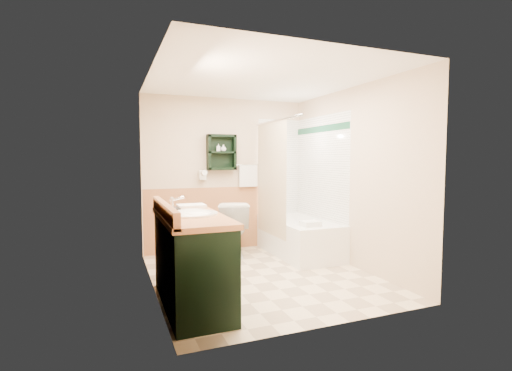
% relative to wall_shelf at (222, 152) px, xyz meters
% --- Properties ---
extents(floor, '(3.00, 3.00, 0.00)m').
position_rel_wall_shelf_xyz_m(floor, '(0.10, -1.41, -1.55)').
color(floor, beige).
rests_on(floor, ground).
extents(back_wall, '(2.60, 0.04, 2.40)m').
position_rel_wall_shelf_xyz_m(back_wall, '(0.10, 0.11, -0.35)').
color(back_wall, beige).
rests_on(back_wall, ground).
extents(left_wall, '(0.04, 3.00, 2.40)m').
position_rel_wall_shelf_xyz_m(left_wall, '(-1.22, -1.41, -0.35)').
color(left_wall, beige).
rests_on(left_wall, ground).
extents(right_wall, '(0.04, 3.00, 2.40)m').
position_rel_wall_shelf_xyz_m(right_wall, '(1.42, -1.41, -0.35)').
color(right_wall, beige).
rests_on(right_wall, ground).
extents(ceiling, '(2.60, 3.00, 0.04)m').
position_rel_wall_shelf_xyz_m(ceiling, '(0.10, -1.41, 0.87)').
color(ceiling, white).
rests_on(ceiling, back_wall).
extents(wainscot_left, '(2.98, 2.98, 1.00)m').
position_rel_wall_shelf_xyz_m(wainscot_left, '(-1.19, -1.41, -1.05)').
color(wainscot_left, '#CA8152').
rests_on(wainscot_left, left_wall).
extents(wainscot_back, '(2.58, 2.58, 1.00)m').
position_rel_wall_shelf_xyz_m(wainscot_back, '(0.10, 0.08, -1.05)').
color(wainscot_back, '#CA8152').
rests_on(wainscot_back, back_wall).
extents(mirror_frame, '(1.30, 1.30, 1.00)m').
position_rel_wall_shelf_xyz_m(mirror_frame, '(-1.17, -1.96, -0.05)').
color(mirror_frame, '#935D30').
rests_on(mirror_frame, left_wall).
extents(mirror_glass, '(1.20, 1.20, 0.90)m').
position_rel_wall_shelf_xyz_m(mirror_glass, '(-1.17, -1.96, -0.05)').
color(mirror_glass, white).
rests_on(mirror_glass, left_wall).
extents(tile_right, '(1.50, 1.50, 2.10)m').
position_rel_wall_shelf_xyz_m(tile_right, '(1.38, -0.66, -0.50)').
color(tile_right, white).
rests_on(tile_right, right_wall).
extents(tile_back, '(0.95, 0.95, 2.10)m').
position_rel_wall_shelf_xyz_m(tile_back, '(1.13, 0.07, -0.50)').
color(tile_back, white).
rests_on(tile_back, back_wall).
extents(tile_accent, '(1.50, 1.50, 0.10)m').
position_rel_wall_shelf_xyz_m(tile_accent, '(1.37, -0.66, 0.35)').
color(tile_accent, '#154930').
rests_on(tile_accent, right_wall).
extents(wall_shelf, '(0.45, 0.15, 0.55)m').
position_rel_wall_shelf_xyz_m(wall_shelf, '(0.00, 0.00, 0.00)').
color(wall_shelf, black).
rests_on(wall_shelf, back_wall).
extents(hair_dryer, '(0.10, 0.24, 0.18)m').
position_rel_wall_shelf_xyz_m(hair_dryer, '(-0.30, 0.02, -0.35)').
color(hair_dryer, white).
rests_on(hair_dryer, back_wall).
extents(towel_bar, '(0.40, 0.06, 0.40)m').
position_rel_wall_shelf_xyz_m(towel_bar, '(0.45, 0.04, -0.20)').
color(towel_bar, silver).
rests_on(towel_bar, back_wall).
extents(curtain_rod, '(0.03, 1.60, 0.03)m').
position_rel_wall_shelf_xyz_m(curtain_rod, '(0.63, -0.66, 0.45)').
color(curtain_rod, silver).
rests_on(curtain_rod, back_wall).
extents(shower_curtain, '(1.05, 1.05, 1.70)m').
position_rel_wall_shelf_xyz_m(shower_curtain, '(0.63, -0.48, -0.40)').
color(shower_curtain, beige).
rests_on(shower_curtain, curtain_rod).
extents(vanity, '(0.59, 1.43, 0.90)m').
position_rel_wall_shelf_xyz_m(vanity, '(-0.89, -1.99, -1.10)').
color(vanity, black).
rests_on(vanity, ground).
extents(bathtub, '(0.79, 1.50, 0.53)m').
position_rel_wall_shelf_xyz_m(bathtub, '(1.03, -0.66, -1.29)').
color(bathtub, white).
rests_on(bathtub, ground).
extents(toilet, '(0.66, 0.91, 0.80)m').
position_rel_wall_shelf_xyz_m(toilet, '(0.11, -0.24, -1.15)').
color(toilet, white).
rests_on(toilet, ground).
extents(counter_towel, '(0.30, 0.23, 0.04)m').
position_rel_wall_shelf_xyz_m(counter_towel, '(-0.79, -1.51, -0.63)').
color(counter_towel, silver).
rests_on(counter_towel, vanity).
extents(vanity_book, '(0.15, 0.05, 0.20)m').
position_rel_wall_shelf_xyz_m(vanity_book, '(-1.06, -1.53, -0.54)').
color(vanity_book, black).
rests_on(vanity_book, vanity).
extents(tub_towel, '(0.25, 0.21, 0.07)m').
position_rel_wall_shelf_xyz_m(tub_towel, '(0.92, -1.16, -0.99)').
color(tub_towel, silver).
rests_on(tub_towel, bathtub).
extents(soap_bottle_a, '(0.09, 0.13, 0.05)m').
position_rel_wall_shelf_xyz_m(soap_bottle_a, '(-0.05, -0.01, 0.04)').
color(soap_bottle_a, white).
rests_on(soap_bottle_a, wall_shelf).
extents(soap_bottle_b, '(0.09, 0.11, 0.08)m').
position_rel_wall_shelf_xyz_m(soap_bottle_b, '(0.03, -0.01, 0.06)').
color(soap_bottle_b, white).
rests_on(soap_bottle_b, wall_shelf).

